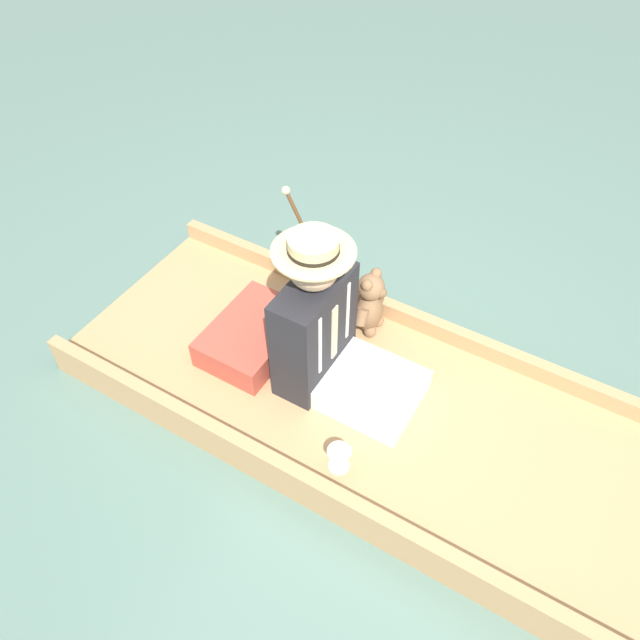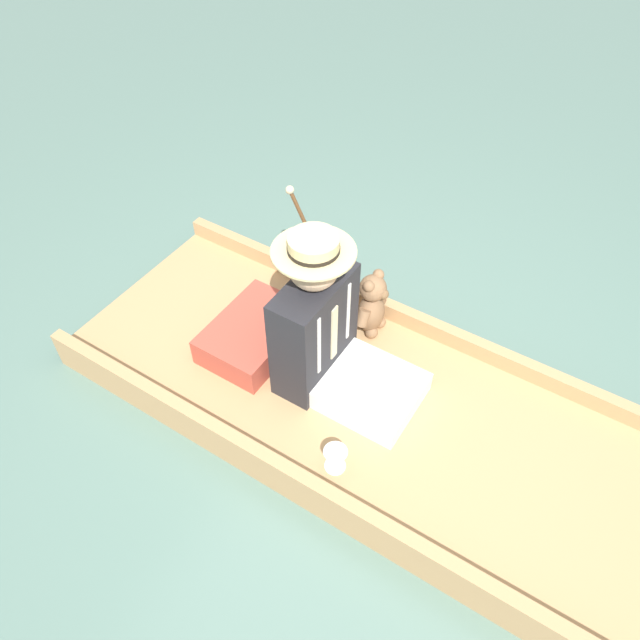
% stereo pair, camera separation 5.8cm
% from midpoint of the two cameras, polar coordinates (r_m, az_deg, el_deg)
% --- Properties ---
extents(ground_plane, '(16.00, 16.00, 0.00)m').
position_cam_midpoint_polar(ground_plane, '(3.09, 3.73, -8.09)').
color(ground_plane, slate).
extents(punt_boat, '(1.14, 2.86, 0.21)m').
position_cam_midpoint_polar(punt_boat, '(3.04, 3.79, -7.34)').
color(punt_boat, tan).
rests_on(punt_boat, ground_plane).
extents(seat_cushion, '(0.53, 0.37, 0.15)m').
position_cam_midpoint_polar(seat_cushion, '(3.15, -5.50, -1.30)').
color(seat_cushion, '#B24738').
rests_on(seat_cushion, punt_boat).
extents(seated_person, '(0.45, 0.71, 0.83)m').
position_cam_midpoint_polar(seated_person, '(2.81, 1.24, -1.13)').
color(seated_person, white).
rests_on(seated_person, punt_boat).
extents(teddy_bear, '(0.26, 0.15, 0.38)m').
position_cam_midpoint_polar(teddy_bear, '(3.15, 5.31, 1.35)').
color(teddy_bear, '#846042').
rests_on(teddy_bear, punt_boat).
extents(wine_glass, '(0.10, 0.10, 0.12)m').
position_cam_midpoint_polar(wine_glass, '(2.70, 2.05, -12.31)').
color(wine_glass, silver).
rests_on(wine_glass, punt_boat).
extents(walking_cane, '(0.04, 0.35, 0.66)m').
position_cam_midpoint_polar(walking_cane, '(3.19, -0.24, 7.54)').
color(walking_cane, brown).
rests_on(walking_cane, punt_boat).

